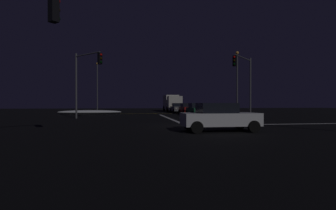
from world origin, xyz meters
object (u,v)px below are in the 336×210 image
at_px(traffic_signal_nw, 86,73).
at_px(streetlamp_right_near, 237,78).
at_px(sedan_red, 188,109).
at_px(streetlamp_left_far, 97,83).
at_px(sedan_green, 197,110).
at_px(sedan_gray, 178,108).
at_px(box_truck, 172,102).
at_px(traffic_signal_ne, 244,75).
at_px(sedan_white_crossing, 219,117).

xyz_separation_m(traffic_signal_nw, streetlamp_right_near, (18.34, 6.31, 0.38)).
bearing_deg(sedan_red, streetlamp_left_far, 137.18).
relative_size(sedan_green, streetlamp_left_far, 0.48).
height_order(sedan_gray, streetlamp_right_near, streetlamp_right_near).
bearing_deg(box_truck, streetlamp_right_near, -66.77).
bearing_deg(sedan_red, traffic_signal_nw, -142.99).
xyz_separation_m(box_truck, traffic_signal_ne, (4.39, -21.50, 2.87)).
bearing_deg(traffic_signal_ne, traffic_signal_nw, 179.20).
bearing_deg(sedan_red, sedan_gray, 94.86).
height_order(sedan_green, traffic_signal_ne, traffic_signal_ne).
height_order(sedan_white_crossing, traffic_signal_ne, traffic_signal_ne).
xyz_separation_m(traffic_signal_ne, streetlamp_right_near, (2.04, 6.54, 0.32)).
bearing_deg(sedan_green, streetlamp_right_near, 25.47).
distance_m(sedan_gray, streetlamp_left_far, 16.27).
relative_size(sedan_gray, streetlamp_right_near, 0.51).
relative_size(sedan_gray, traffic_signal_nw, 0.66).
bearing_deg(sedan_white_crossing, traffic_signal_nw, 127.42).
xyz_separation_m(traffic_signal_ne, streetlamp_left_far, (-18.11, 22.54, 0.64)).
height_order(traffic_signal_ne, streetlamp_left_far, streetlamp_left_far).
relative_size(sedan_red, streetlamp_left_far, 0.48).
bearing_deg(streetlamp_right_near, sedan_green, -154.53).
distance_m(streetlamp_right_near, streetlamp_left_far, 25.73).
height_order(sedan_white_crossing, streetlamp_right_near, streetlamp_right_near).
distance_m(box_truck, traffic_signal_ne, 22.13).
bearing_deg(sedan_gray, traffic_signal_nw, -129.01).
distance_m(sedan_red, sedan_white_crossing, 21.59).
height_order(sedan_green, streetlamp_left_far, streetlamp_left_far).
relative_size(sedan_red, streetlamp_right_near, 0.51).
relative_size(sedan_green, sedan_red, 1.00).
bearing_deg(streetlamp_right_near, sedan_gray, 128.20).
bearing_deg(traffic_signal_nw, sedan_red, 37.01).
relative_size(sedan_white_crossing, streetlamp_left_far, 0.48).
bearing_deg(box_truck, sedan_red, -88.29).
relative_size(sedan_red, traffic_signal_ne, 0.65).
xyz_separation_m(box_truck, streetlamp_right_near, (6.42, -14.96, 3.20)).
relative_size(sedan_green, streetlamp_right_near, 0.51).
height_order(sedan_white_crossing, traffic_signal_nw, traffic_signal_nw).
height_order(sedan_red, streetlamp_left_far, streetlamp_left_far).
distance_m(traffic_signal_ne, streetlamp_right_near, 6.85).
bearing_deg(sedan_green, sedan_gray, 91.34).
height_order(traffic_signal_ne, traffic_signal_nw, traffic_signal_ne).
bearing_deg(sedan_gray, sedan_white_crossing, -95.44).
xyz_separation_m(sedan_green, sedan_gray, (-0.26, 11.27, 0.00)).
xyz_separation_m(sedan_gray, box_truck, (0.10, 6.68, 0.91)).
height_order(sedan_green, sedan_red, same).
bearing_deg(sedan_red, streetlamp_right_near, -25.93).
relative_size(sedan_gray, streetlamp_left_far, 0.48).
distance_m(sedan_red, streetlamp_right_near, 7.89).
bearing_deg(sedan_green, traffic_signal_nw, -164.61).
bearing_deg(streetlamp_right_near, streetlamp_left_far, 141.55).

